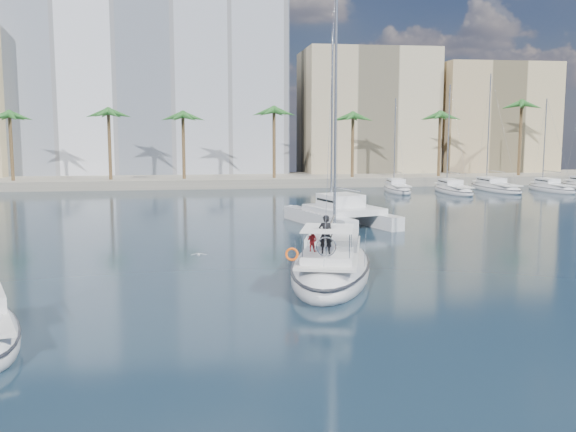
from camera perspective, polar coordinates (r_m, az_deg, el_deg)
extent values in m
plane|color=black|center=(31.34, 1.16, -6.59)|extent=(160.00, 160.00, 0.00)
cube|color=gray|center=(91.38, -5.12, 3.17)|extent=(120.00, 14.00, 1.20)
cube|color=white|center=(103.39, -12.37, 10.98)|extent=(42.00, 16.00, 28.00)
cube|color=tan|center=(103.57, 6.92, 8.88)|extent=(20.00, 14.00, 20.00)
cube|color=tan|center=(108.66, 17.53, 8.00)|extent=(18.00, 12.00, 18.00)
cylinder|color=brown|center=(87.14, -5.01, 6.02)|extent=(0.44, 0.44, 10.50)
sphere|color=#266124|center=(87.15, -5.05, 9.47)|extent=(3.60, 3.60, 3.60)
cylinder|color=brown|center=(95.34, 15.96, 5.90)|extent=(0.44, 0.44, 10.50)
sphere|color=#266124|center=(95.34, 16.08, 9.05)|extent=(3.60, 3.60, 3.60)
ellipsoid|color=silver|center=(34.20, 3.85, -4.72)|extent=(7.33, 13.34, 2.64)
ellipsoid|color=black|center=(34.12, 3.86, -4.10)|extent=(7.40, 13.46, 0.18)
cube|color=silver|center=(33.76, 3.84, -3.15)|extent=(5.35, 9.96, 0.12)
cube|color=silver|center=(35.14, 3.99, -2.13)|extent=(3.74, 4.74, 0.60)
cube|color=black|center=(35.14, 4.00, -2.10)|extent=(3.63, 4.27, 0.14)
cylinder|color=#B7BABF|center=(36.15, 4.26, 10.93)|extent=(0.15, 0.15, 16.67)
cylinder|color=#B7BABF|center=(33.87, 3.90, -0.44)|extent=(1.49, 4.97, 0.11)
cube|color=silver|center=(31.32, 3.56, -3.55)|extent=(3.18, 3.71, 0.36)
cube|color=white|center=(30.96, 3.57, -1.11)|extent=(3.18, 3.71, 0.04)
torus|color=silver|center=(30.00, 3.42, -2.75)|extent=(0.94, 0.31, 0.96)
torus|color=#FF550D|center=(29.72, 0.35, -3.42)|extent=(0.66, 0.36, 0.64)
imported|color=black|center=(30.76, 3.37, -1.63)|extent=(0.79, 0.63, 1.88)
imported|color=#B31B1E|center=(31.40, 2.17, -2.18)|extent=(0.66, 0.65, 1.08)
cube|color=silver|center=(51.86, 2.71, -0.28)|extent=(4.21, 10.50, 1.10)
cube|color=silver|center=(53.88, 6.57, -0.02)|extent=(4.21, 10.50, 1.10)
cube|color=silver|center=(52.29, 4.97, 0.59)|extent=(6.18, 6.94, 0.50)
cube|color=silver|center=(52.66, 4.69, 1.41)|extent=(3.71, 3.89, 1.00)
cube|color=black|center=(52.66, 4.70, 1.47)|extent=(3.61, 3.49, 0.18)
cylinder|color=#B7BABF|center=(53.74, 3.92, 8.56)|extent=(0.18, 0.18, 14.14)
ellipsoid|color=silver|center=(37.63, -7.94, -3.42)|extent=(0.19, 0.36, 0.17)
sphere|color=silver|center=(37.79, -7.94, -3.34)|extent=(0.09, 0.09, 0.09)
cube|color=gray|center=(37.62, -8.33, -3.39)|extent=(0.42, 0.15, 0.10)
cube|color=gray|center=(37.62, -7.54, -3.37)|extent=(0.42, 0.15, 0.10)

